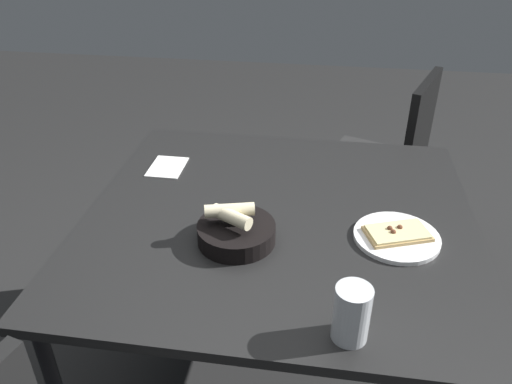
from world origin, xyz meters
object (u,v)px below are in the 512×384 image
(chair_near, at_px, (390,154))
(pizza_plate, at_px, (397,236))
(bread_basket, at_px, (235,231))
(beer_glass, at_px, (351,316))
(dining_table, at_px, (278,228))

(chair_near, bearing_deg, pizza_plate, -4.89)
(bread_basket, distance_m, beer_glass, 0.45)
(pizza_plate, bearing_deg, bread_basket, -80.29)
(bread_basket, height_order, beer_glass, beer_glass)
(pizza_plate, bearing_deg, beer_glass, -19.46)
(beer_glass, distance_m, chair_near, 1.43)
(dining_table, distance_m, beer_glass, 0.52)
(pizza_plate, height_order, chair_near, chair_near)
(beer_glass, bearing_deg, dining_table, -155.61)
(pizza_plate, relative_size, chair_near, 0.27)
(pizza_plate, bearing_deg, dining_table, -102.15)
(dining_table, distance_m, bread_basket, 0.21)
(beer_glass, relative_size, chair_near, 0.15)
(dining_table, xyz_separation_m, bread_basket, (0.15, -0.11, 0.09))
(bread_basket, distance_m, chair_near, 1.23)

